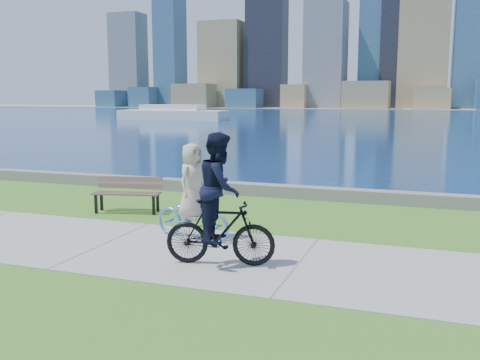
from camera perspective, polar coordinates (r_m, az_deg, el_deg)
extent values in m
plane|color=#366B1C|center=(9.68, 6.20, -8.98)|extent=(320.00, 320.00, 0.00)
cube|color=gray|center=(9.68, 6.20, -8.92)|extent=(80.00, 3.50, 0.02)
cube|color=slate|center=(15.57, 11.55, -1.59)|extent=(90.00, 0.50, 0.35)
cube|color=navy|center=(81.05, 18.24, 6.37)|extent=(320.00, 131.00, 0.01)
cube|color=gray|center=(139.02, 18.91, 7.24)|extent=(320.00, 30.00, 0.12)
cube|color=navy|center=(155.39, -13.46, 8.43)|extent=(6.26, 7.49, 4.62)
cube|color=navy|center=(150.14, -10.10, 8.69)|extent=(6.22, 7.20, 5.49)
cube|color=#877753|center=(141.33, -4.93, 8.93)|extent=(9.85, 7.04, 6.17)
cube|color=navy|center=(136.43, 0.47, 8.69)|extent=(8.14, 6.46, 4.87)
cube|color=#877753|center=(135.67, 5.91, 8.85)|extent=(6.07, 6.43, 5.87)
cube|color=#877753|center=(129.88, 13.31, 8.79)|extent=(10.54, 7.03, 6.47)
cube|color=#877753|center=(131.78, 19.77, 8.16)|extent=(8.16, 6.15, 4.88)
cube|color=slate|center=(159.62, -11.81, 12.35)|extent=(9.08, 6.77, 26.12)
cube|color=navy|center=(154.05, -7.51, 15.56)|extent=(6.50, 8.13, 41.99)
cube|color=#877753|center=(147.20, -1.86, 12.15)|extent=(11.20, 8.41, 22.58)
cube|color=black|center=(144.96, 2.90, 17.85)|extent=(9.99, 6.30, 51.04)
cube|color=slate|center=(139.50, 9.13, 12.99)|extent=(9.62, 10.00, 26.32)
cube|color=navy|center=(143.55, 15.09, 16.98)|extent=(10.80, 8.69, 47.68)
cube|color=#877753|center=(140.58, 19.06, 14.12)|extent=(11.50, 8.88, 33.79)
cube|color=black|center=(141.05, 24.01, 15.63)|extent=(7.58, 6.98, 42.58)
cube|color=white|center=(69.46, -7.18, 6.90)|extent=(14.13, 4.04, 1.21)
cube|color=white|center=(69.43, -7.20, 7.69)|extent=(8.07, 3.03, 0.71)
cube|color=black|center=(14.14, -15.11, -2.50)|extent=(0.08, 0.08, 0.49)
cube|color=black|center=(13.66, -9.19, -2.70)|extent=(0.08, 0.08, 0.49)
cube|color=black|center=(14.49, -14.55, -2.20)|extent=(0.08, 0.08, 0.49)
cube|color=black|center=(14.02, -8.77, -2.39)|extent=(0.08, 0.08, 0.49)
cube|color=brown|center=(13.83, -12.24, -1.53)|extent=(1.71, 0.50, 0.04)
cube|color=brown|center=(13.99, -12.01, -1.40)|extent=(1.71, 0.50, 0.04)
cube|color=brown|center=(14.15, -11.79, -1.28)|extent=(1.71, 0.50, 0.04)
cube|color=brown|center=(14.25, -11.65, -0.63)|extent=(1.70, 0.46, 0.13)
cube|color=brown|center=(14.25, -11.63, 0.12)|extent=(1.70, 0.46, 0.13)
cylinder|color=black|center=(12.26, -5.57, -2.29)|extent=(0.15, 0.15, 1.18)
sphere|color=beige|center=(12.15, -5.62, 0.64)|extent=(0.21, 0.21, 0.21)
imported|color=#548DCD|center=(11.22, -5.09, -3.86)|extent=(0.95, 1.88, 0.94)
imported|color=beige|center=(11.08, -5.14, -0.11)|extent=(0.64, 0.85, 1.57)
imported|color=black|center=(9.42, -2.14, -5.61)|extent=(0.94, 2.01, 1.17)
imported|color=black|center=(9.25, -2.17, -0.79)|extent=(0.88, 1.04, 1.91)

